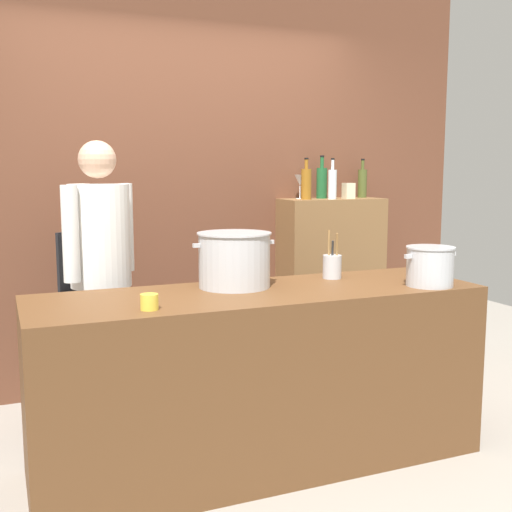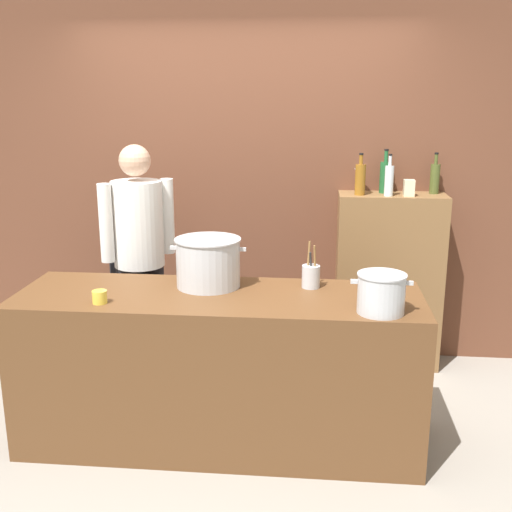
{
  "view_description": "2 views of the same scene",
  "coord_description": "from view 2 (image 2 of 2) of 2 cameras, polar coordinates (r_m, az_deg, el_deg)",
  "views": [
    {
      "loc": [
        -1.2,
        -2.82,
        1.5
      ],
      "look_at": [
        0.08,
        0.26,
        1.04
      ],
      "focal_mm": 43.91,
      "sensor_mm": 36.0,
      "label": 1
    },
    {
      "loc": [
        0.52,
        -3.24,
        1.99
      ],
      "look_at": [
        0.18,
        0.34,
        1.04
      ],
      "focal_mm": 43.49,
      "sensor_mm": 36.0,
      "label": 2
    }
  ],
  "objects": [
    {
      "name": "ground_plane",
      "position": [
        3.84,
        -3.26,
        -16.4
      ],
      "size": [
        8.0,
        8.0,
        0.0
      ],
      "primitive_type": "plane",
      "color": "gray"
    },
    {
      "name": "brick_back_panel",
      "position": [
        4.7,
        -0.94,
        8.85
      ],
      "size": [
        4.4,
        0.1,
        3.0
      ],
      "primitive_type": "cube",
      "color": "brown",
      "rests_on": "ground_plane"
    },
    {
      "name": "prep_counter",
      "position": [
        3.63,
        -3.37,
        -10.31
      ],
      "size": [
        2.27,
        0.7,
        0.9
      ],
      "primitive_type": "cube",
      "color": "brown",
      "rests_on": "ground_plane"
    },
    {
      "name": "bar_cabinet",
      "position": [
        4.66,
        12.05,
        -2.27
      ],
      "size": [
        0.76,
        0.32,
        1.29
      ],
      "primitive_type": "cube",
      "color": "brown",
      "rests_on": "ground_plane"
    },
    {
      "name": "chef",
      "position": [
        4.3,
        -10.73,
        0.78
      ],
      "size": [
        0.45,
        0.42,
        1.66
      ],
      "rotation": [
        0.0,
        0.0,
        3.81
      ],
      "color": "black",
      "rests_on": "ground_plane"
    },
    {
      "name": "stockpot_large",
      "position": [
        3.57,
        -4.42,
        -0.6
      ],
      "size": [
        0.44,
        0.38,
        0.28
      ],
      "color": "#B7BABF",
      "rests_on": "prep_counter"
    },
    {
      "name": "stockpot_small",
      "position": [
        3.2,
        11.44,
        -3.38
      ],
      "size": [
        0.31,
        0.25,
        0.21
      ],
      "color": "#B7BABF",
      "rests_on": "prep_counter"
    },
    {
      "name": "utensil_crock",
      "position": [
        3.57,
        5.07,
        -1.82
      ],
      "size": [
        0.1,
        0.1,
        0.27
      ],
      "color": "#B7BABF",
      "rests_on": "prep_counter"
    },
    {
      "name": "butter_jar",
      "position": [
        3.4,
        -14.19,
        -3.67
      ],
      "size": [
        0.08,
        0.08,
        0.07
      ],
      "primitive_type": "cylinder",
      "color": "yellow",
      "rests_on": "prep_counter"
    },
    {
      "name": "wine_bottle_green",
      "position": [
        4.55,
        11.79,
        7.18
      ],
      "size": [
        0.08,
        0.08,
        0.31
      ],
      "color": "#1E592D",
      "rests_on": "bar_cabinet"
    },
    {
      "name": "wine_bottle_olive",
      "position": [
        4.61,
        16.12,
        6.92
      ],
      "size": [
        0.07,
        0.07,
        0.29
      ],
      "color": "#475123",
      "rests_on": "bar_cabinet"
    },
    {
      "name": "wine_bottle_amber",
      "position": [
        4.43,
        9.57,
        7.02
      ],
      "size": [
        0.07,
        0.07,
        0.29
      ],
      "color": "#8C5919",
      "rests_on": "bar_cabinet"
    },
    {
      "name": "wine_bottle_clear",
      "position": [
        4.43,
        12.14,
        6.85
      ],
      "size": [
        0.06,
        0.06,
        0.29
      ],
      "color": "silver",
      "rests_on": "bar_cabinet"
    },
    {
      "name": "wine_glass_wide",
      "position": [
        4.53,
        9.53,
        7.36
      ],
      "size": [
        0.08,
        0.08,
        0.17
      ],
      "color": "silver",
      "rests_on": "bar_cabinet"
    },
    {
      "name": "spice_tin_cream",
      "position": [
        4.46,
        13.89,
        6.1
      ],
      "size": [
        0.07,
        0.07,
        0.11
      ],
      "primitive_type": "cube",
      "color": "beige",
      "rests_on": "bar_cabinet"
    }
  ]
}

